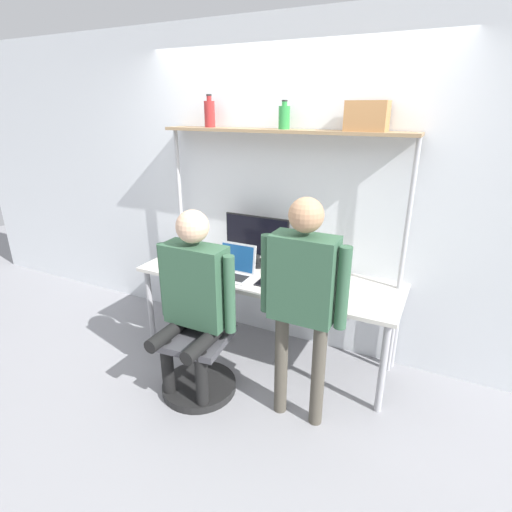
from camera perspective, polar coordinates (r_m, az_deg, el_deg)
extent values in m
plane|color=gray|center=(3.35, -1.36, -16.80)|extent=(12.00, 12.00, 0.00)
cube|color=silver|center=(3.42, 4.39, 8.94)|extent=(8.00, 0.06, 2.70)
cube|color=beige|center=(3.27, 1.56, -3.05)|extent=(2.15, 0.70, 0.03)
cylinder|color=#A5A5AA|center=(3.73, -14.86, -6.98)|extent=(0.05, 0.05, 0.71)
cylinder|color=#A5A5AA|center=(2.97, 17.64, -15.07)|extent=(0.05, 0.05, 0.71)
cylinder|color=#A5A5AA|center=(4.13, -9.64, -3.75)|extent=(0.05, 0.05, 0.71)
cylinder|color=#A5A5AA|center=(3.46, 19.31, -9.80)|extent=(0.05, 0.05, 0.71)
cube|color=#997A56|center=(3.21, 3.56, 17.41)|extent=(2.04, 0.23, 0.02)
cylinder|color=#B2B2B7|center=(3.87, -10.53, 3.73)|extent=(0.04, 0.04, 1.87)
cylinder|color=#B2B2B7|center=(3.16, 20.13, -1.12)|extent=(0.04, 0.04, 1.87)
cylinder|color=black|center=(3.50, 0.08, -1.04)|extent=(0.24, 0.24, 0.01)
cylinder|color=black|center=(3.48, 0.08, -0.30)|extent=(0.06, 0.06, 0.09)
cube|color=black|center=(3.42, 0.14, 2.94)|extent=(0.59, 0.01, 0.35)
cube|color=black|center=(3.41, 0.08, 2.91)|extent=(0.57, 0.02, 0.32)
cube|color=silver|center=(3.25, -3.52, -2.89)|extent=(0.33, 0.24, 0.01)
cube|color=black|center=(3.23, -3.69, -2.91)|extent=(0.28, 0.13, 0.00)
cube|color=silver|center=(3.28, -2.66, -0.22)|extent=(0.33, 0.04, 0.24)
cube|color=#194C8C|center=(3.28, -2.71, -0.26)|extent=(0.29, 0.03, 0.21)
cube|color=black|center=(3.13, 0.84, -3.74)|extent=(0.07, 0.15, 0.01)
cube|color=black|center=(3.13, 0.84, -3.65)|extent=(0.06, 0.13, 0.00)
cylinder|color=black|center=(3.24, -8.09, -17.87)|extent=(0.56, 0.56, 0.06)
cylinder|color=#4C4C51|center=(3.11, -8.29, -14.76)|extent=(0.06, 0.06, 0.37)
cube|color=#3F3F44|center=(3.00, -8.50, -11.48)|extent=(0.51, 0.51, 0.05)
cube|color=#3F3F44|center=(3.04, -6.89, -5.54)|extent=(0.42, 0.09, 0.45)
cylinder|color=black|center=(3.08, -12.49, -15.58)|extent=(0.09, 0.09, 0.48)
cylinder|color=black|center=(2.94, -7.75, -17.33)|extent=(0.09, 0.09, 0.48)
cylinder|color=black|center=(2.95, -12.55, -10.80)|extent=(0.10, 0.38, 0.10)
cylinder|color=black|center=(2.79, -7.68, -12.38)|extent=(0.10, 0.38, 0.10)
cube|color=#33593F|center=(2.83, -8.59, -4.15)|extent=(0.45, 0.20, 0.59)
cylinder|color=#33593F|center=(2.99, -12.89, -3.38)|extent=(0.08, 0.08, 0.56)
cylinder|color=#33593F|center=(2.70, -3.78, -5.56)|extent=(0.08, 0.08, 0.56)
sphere|color=#D8AD8C|center=(2.68, -9.07, 4.17)|extent=(0.22, 0.22, 0.22)
cylinder|color=#4C473D|center=(2.83, 3.61, -15.10)|extent=(0.09, 0.09, 0.78)
cylinder|color=#4C473D|center=(2.76, 8.84, -16.38)|extent=(0.09, 0.09, 0.78)
cube|color=#33593F|center=(2.46, 6.77, -3.21)|extent=(0.40, 0.20, 0.55)
cylinder|color=#33593F|center=(2.55, 1.54, -2.57)|extent=(0.08, 0.08, 0.52)
cylinder|color=#33593F|center=(2.40, 12.30, -4.57)|extent=(0.08, 0.08, 0.52)
sphere|color=tan|center=(2.33, 7.18, 5.83)|extent=(0.21, 0.21, 0.21)
cylinder|color=#2D8C3F|center=(3.20, 4.05, 19.11)|extent=(0.09, 0.09, 0.17)
cylinder|color=#2D8C3F|center=(3.19, 4.10, 20.89)|extent=(0.04, 0.04, 0.03)
cylinder|color=black|center=(3.19, 4.11, 21.26)|extent=(0.04, 0.04, 0.01)
cylinder|color=maroon|center=(3.51, -6.64, 19.47)|extent=(0.09, 0.09, 0.21)
cylinder|color=maroon|center=(3.51, -6.73, 21.46)|extent=(0.04, 0.04, 0.04)
cylinder|color=black|center=(3.51, -6.75, 21.88)|extent=(0.04, 0.04, 0.01)
cube|color=#B27A47|center=(3.01, 15.58, 18.71)|extent=(0.28, 0.18, 0.20)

